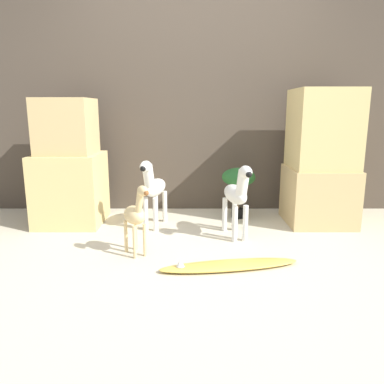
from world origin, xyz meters
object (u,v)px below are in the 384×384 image
at_px(zebra_right, 235,195).
at_px(potted_palm_front, 237,180).
at_px(zebra_left, 152,188).
at_px(surfboard, 227,265).
at_px(giraffe_figurine, 134,214).

distance_m(zebra_right, potted_palm_front, 0.62).
distance_m(zebra_left, surfboard, 1.18).
xyz_separation_m(giraffe_figurine, surfboard, (0.68, -0.25, -0.30)).
relative_size(zebra_right, potted_palm_front, 1.28).
distance_m(zebra_right, zebra_left, 0.79).
xyz_separation_m(giraffe_figurine, potted_palm_front, (0.89, 1.01, 0.07)).
relative_size(giraffe_figurine, surfboard, 0.56).
height_order(zebra_left, surfboard, zebra_left).
relative_size(zebra_right, zebra_left, 1.00).
bearing_deg(zebra_left, zebra_right, -21.16).
bearing_deg(zebra_right, giraffe_figurine, -153.35).
bearing_deg(giraffe_figurine, zebra_left, 84.57).
bearing_deg(potted_palm_front, zebra_left, -158.71).
bearing_deg(surfboard, giraffe_figurine, 160.00).
xyz_separation_m(zebra_left, surfboard, (0.62, -0.94, -0.36)).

